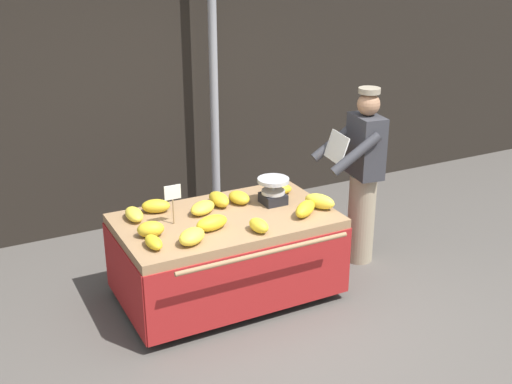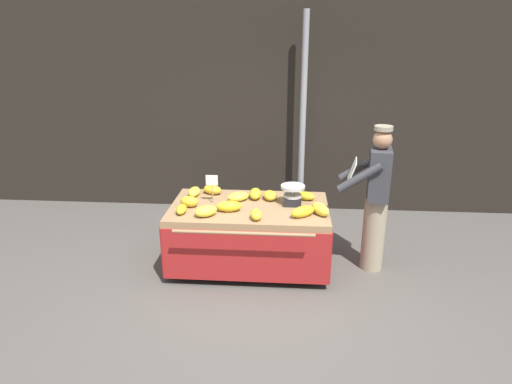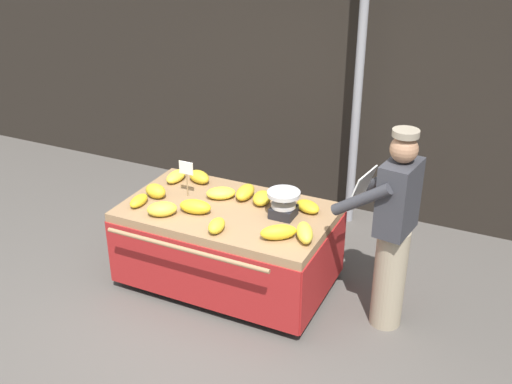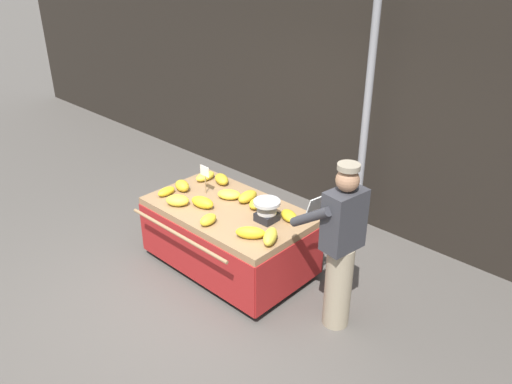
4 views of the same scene
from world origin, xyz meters
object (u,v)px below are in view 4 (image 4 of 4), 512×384
banana_bunch_6 (177,200)px  banana_bunch_4 (270,236)px  weighing_scale (267,211)px  banana_bunch_9 (222,179)px  banana_bunch_2 (250,233)px  banana_bunch_3 (205,176)px  banana_bunch_12 (229,194)px  banana_bunch_11 (182,186)px  banana_bunch_7 (202,202)px  banana_bunch_10 (166,191)px  vendor_person (340,247)px  banana_bunch_1 (257,203)px  banana_bunch_8 (289,216)px  banana_bunch_0 (248,197)px  banana_cart (229,224)px  street_pole (365,123)px  banana_bunch_5 (208,220)px  price_sign (205,174)px

banana_bunch_6 → banana_bunch_4: bearing=6.3°
weighing_scale → banana_bunch_9: size_ratio=1.16×
banana_bunch_2 → banana_bunch_4: banana_bunch_4 is taller
banana_bunch_2 → banana_bunch_3: size_ratio=1.10×
banana_bunch_6 → banana_bunch_12: size_ratio=0.97×
banana_bunch_2 → banana_bunch_11: (-1.30, 0.20, 0.00)m
banana_bunch_7 → banana_bunch_3: bearing=135.9°
banana_bunch_10 → vendor_person: size_ratio=0.13×
banana_bunch_7 → banana_bunch_9: 0.62m
banana_bunch_1 → banana_bunch_11: banana_bunch_11 is taller
banana_bunch_7 → banana_bunch_8: banana_bunch_7 is taller
banana_bunch_11 → banana_bunch_0: bearing=24.2°
weighing_scale → banana_bunch_12: (-0.64, 0.08, -0.07)m
banana_bunch_9 → banana_bunch_10: 0.68m
banana_cart → banana_bunch_11: banana_bunch_11 is taller
street_pole → banana_bunch_12: size_ratio=11.25×
weighing_scale → banana_bunch_8: weighing_scale is taller
banana_bunch_2 → banana_bunch_5: size_ratio=1.40×
price_sign → banana_bunch_9: 0.36m
weighing_scale → banana_bunch_0: bearing=158.7°
weighing_scale → banana_bunch_10: weighing_scale is taller
banana_bunch_9 → banana_bunch_12: (0.35, -0.21, -0.01)m
banana_bunch_10 → price_sign: bearing=49.4°
price_sign → banana_bunch_7: price_sign is taller
banana_bunch_2 → banana_bunch_12: banana_bunch_2 is taller
price_sign → banana_bunch_2: (1.05, -0.35, -0.19)m
banana_bunch_0 → weighing_scale: bearing=-21.3°
weighing_scale → banana_bunch_12: weighing_scale is taller
banana_bunch_8 → banana_bunch_10: bearing=-159.1°
banana_bunch_4 → banana_bunch_12: bearing=159.2°
banana_cart → vendor_person: (1.44, 0.05, 0.31)m
banana_bunch_1 → banana_bunch_10: 1.08m
banana_bunch_6 → banana_bunch_11: size_ratio=1.19×
banana_cart → banana_bunch_7: size_ratio=6.58×
banana_bunch_11 → banana_bunch_12: (0.54, 0.23, -0.01)m
banana_bunch_11 → banana_bunch_12: bearing=23.4°
banana_bunch_1 → banana_bunch_12: banana_bunch_1 is taller
price_sign → banana_bunch_5: price_sign is taller
banana_bunch_10 → weighing_scale: bearing=16.1°
street_pole → price_sign: bearing=-124.3°
banana_bunch_0 → banana_bunch_7: 0.51m
banana_cart → banana_bunch_12: size_ratio=7.01×
price_sign → banana_bunch_10: (-0.29, -0.34, -0.20)m
banana_bunch_5 → banana_bunch_10: bearing=172.3°
banana_bunch_3 → vendor_person: 2.16m
banana_cart → banana_bunch_8: size_ratio=7.78×
banana_cart → banana_bunch_7: (-0.21, -0.19, 0.26)m
banana_bunch_0 → banana_bunch_3: banana_bunch_0 is taller
vendor_person → banana_bunch_2: bearing=-158.2°
weighing_scale → banana_bunch_1: bearing=152.2°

